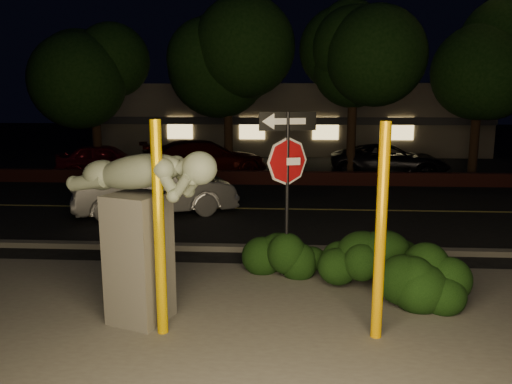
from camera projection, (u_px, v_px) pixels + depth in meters
The scene contains 23 objects.
ground at pixel (288, 191), 17.68m from camera, with size 90.00×90.00×0.00m, color black.
patio at pixel (288, 337), 6.89m from camera, with size 14.00×6.00×0.02m, color #4C4944.
road at pixel (288, 209), 14.74m from camera, with size 80.00×8.00×0.01m, color black.
lane_marking at pixel (288, 209), 14.73m from camera, with size 80.00×0.12×0.01m, color gold.
curb at pixel (288, 249), 10.71m from camera, with size 80.00×0.25×0.12m, color #4C4944.
brick_wall at pixel (288, 178), 18.91m from camera, with size 40.00×0.35×0.50m, color #4D1C18.
parking_lot at pixel (288, 164), 24.54m from camera, with size 40.00×12.00×0.01m, color black.
building at pixel (289, 117), 32.00m from camera, with size 22.00×10.20×4.00m.
tree_far_a at pixel (92, 45), 20.12m from camera, with size 4.60×4.60×7.43m.
tree_far_b at pixel (227, 26), 19.84m from camera, with size 5.20×5.20×8.41m.
tree_far_c at pixel (355, 34), 19.21m from camera, with size 4.80×4.80×7.84m.
tree_far_d at pixel (482, 41), 19.43m from camera, with size 4.40×4.40×7.42m.
yellow_pole_left at pixel (159, 231), 6.74m from camera, with size 0.15×0.15×2.99m, color #E5B100.
yellow_pole_right at pixel (381, 234), 6.61m from camera, with size 0.15×0.15×2.97m, color #FFB100.
signpost at pixel (287, 162), 8.77m from camera, with size 0.99×0.30×3.02m.
sculpture at pixel (140, 217), 7.11m from camera, with size 2.37×1.38×2.57m.
hedge_center at pixel (285, 250), 9.27m from camera, with size 1.80×0.84×0.94m, color black.
hedge_right at pixel (371, 254), 8.64m from camera, with size 1.84×0.99×1.20m, color black.
hedge_far_right at pixel (433, 273), 7.91m from camera, with size 1.53×0.95×1.06m, color black.
silver_sedan at pixel (155, 189), 13.99m from camera, with size 1.56×4.48×1.47m, color #B5B4BA.
parked_car_red at pixel (106, 160), 21.06m from camera, with size 1.59×3.96×1.35m, color maroon.
parked_car_darkred at pixel (205, 158), 20.73m from camera, with size 2.13×5.23×1.52m, color #3E0805.
parked_car_dark at pixel (389, 161), 20.76m from camera, with size 2.23×4.83×1.34m, color black.
Camera 1 is at (-0.04, -7.41, 3.27)m, focal length 35.00 mm.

